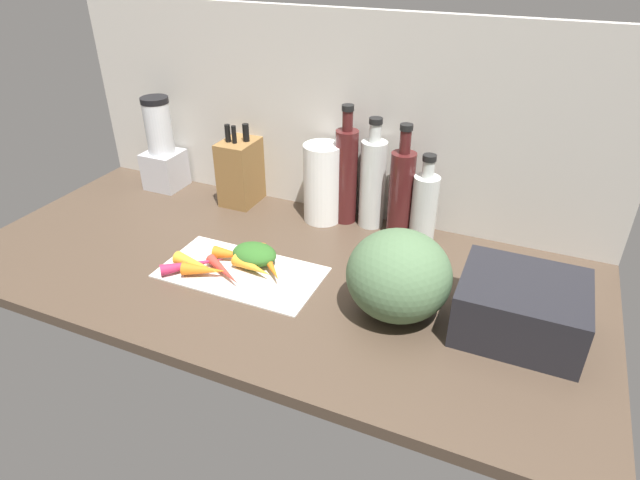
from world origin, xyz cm
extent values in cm
cube|color=#47382B|center=(0.00, 0.00, -1.50)|extent=(170.00, 80.00, 3.00)
cube|color=#BCB7AD|center=(0.00, 38.50, 30.00)|extent=(170.00, 3.00, 60.00)
cube|color=beige|center=(-6.10, -6.67, 0.40)|extent=(42.20, 22.51, 0.80)
cone|color=orange|center=(-2.74, -6.31, 2.56)|extent=(12.51, 6.31, 3.53)
cone|color=orange|center=(-16.31, -11.28, 2.60)|extent=(14.60, 5.42, 3.59)
cone|color=orange|center=(-10.71, -3.09, 2.53)|extent=(11.16, 5.09, 3.46)
cone|color=orange|center=(0.63, -3.22, 2.60)|extent=(14.01, 14.31, 3.59)
cone|color=red|center=(-8.87, -10.35, 2.14)|extent=(14.22, 9.55, 2.68)
cone|color=#B2264C|center=(-17.87, -11.13, 2.29)|extent=(14.10, 13.63, 2.99)
cone|color=orange|center=(-13.29, -12.42, 2.56)|extent=(12.21, 6.88, 3.51)
ellipsoid|color=#2D6023|center=(-4.73, -1.72, 3.39)|extent=(12.22, 9.40, 5.17)
ellipsoid|color=#4C6B47|center=(35.78, -6.33, 10.48)|extent=(24.01, 23.48, 20.97)
cube|color=brown|center=(-27.58, 30.29, 10.41)|extent=(10.39, 13.51, 20.82)
cylinder|color=black|center=(-30.00, 28.65, 23.57)|extent=(1.70, 1.70, 5.50)
cylinder|color=black|center=(-27.58, 28.40, 23.57)|extent=(1.42, 1.42, 5.50)
cylinder|color=black|center=(-25.15, 31.38, 23.57)|extent=(2.02, 2.02, 5.50)
cube|color=#B2B2B7|center=(-57.68, 29.93, 6.32)|extent=(11.80, 11.80, 12.64)
cylinder|color=silver|center=(-57.68, 29.93, 21.06)|extent=(8.85, 8.85, 16.84)
cylinder|color=black|center=(-57.68, 29.93, 30.38)|extent=(9.02, 9.02, 1.80)
cylinder|color=white|center=(1.53, 29.50, 12.08)|extent=(11.46, 11.46, 24.16)
cylinder|color=#471919|center=(8.17, 31.75, 14.32)|extent=(6.71, 6.71, 28.65)
cylinder|color=#471919|center=(8.17, 31.75, 31.54)|extent=(3.03, 3.03, 5.79)
cylinder|color=black|center=(8.17, 31.75, 35.24)|extent=(3.48, 3.48, 1.60)
cylinder|color=silver|center=(16.26, 32.34, 13.17)|extent=(7.54, 7.54, 26.35)
cylinder|color=silver|center=(16.26, 32.34, 28.98)|extent=(3.34, 3.34, 5.26)
cylinder|color=black|center=(16.26, 32.34, 32.40)|extent=(3.84, 3.84, 1.60)
cylinder|color=#471919|center=(25.68, 29.63, 12.70)|extent=(7.07, 7.07, 25.40)
cylinder|color=#471919|center=(25.68, 29.63, 28.64)|extent=(3.08, 3.08, 6.50)
cylinder|color=black|center=(25.68, 29.63, 32.69)|extent=(3.55, 3.55, 1.60)
cylinder|color=silver|center=(32.74, 29.24, 9.87)|extent=(7.30, 7.30, 19.74)
cylinder|color=silver|center=(32.74, 29.24, 22.13)|extent=(3.27, 3.27, 4.79)
cylinder|color=black|center=(32.74, 29.24, 25.33)|extent=(3.76, 3.76, 1.60)
cube|color=black|center=(62.49, -1.86, 6.50)|extent=(26.75, 23.42, 12.99)
camera|label=1|loc=(59.55, -105.18, 78.81)|focal=30.03mm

